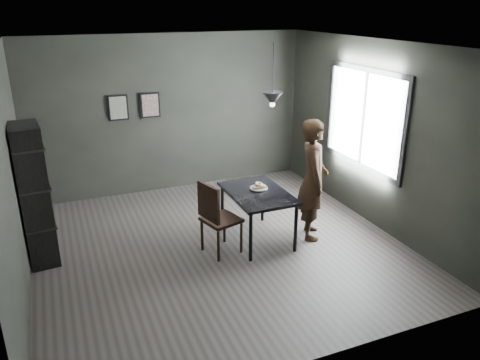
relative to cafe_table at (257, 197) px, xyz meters
name	(u,v)px	position (x,y,z in m)	size (l,w,h in m)	color
ground	(219,246)	(-0.60, 0.00, -0.67)	(5.00, 5.00, 0.00)	#34302D
back_wall	(170,114)	(-0.60, 2.50, 0.73)	(5.00, 0.10, 2.80)	black
ceiling	(215,44)	(-0.60, 0.00, 2.13)	(5.00, 5.00, 0.02)	silver
window_assembly	(363,119)	(1.87, 0.20, 0.93)	(0.04, 1.96, 1.56)	white
cafe_table	(257,197)	(0.00, 0.00, 0.00)	(0.80, 1.20, 0.75)	black
white_plate	(259,188)	(0.06, 0.10, 0.08)	(0.23, 0.23, 0.01)	silver
donut_pile	(259,186)	(0.06, 0.10, 0.13)	(0.22, 0.16, 0.09)	#F7E0C0
woman	(313,180)	(0.79, -0.19, 0.22)	(0.65, 0.43, 1.78)	black
wood_chair	(216,214)	(-0.70, -0.17, -0.07)	(0.56, 0.56, 1.05)	black
shelf_unit	(34,196)	(-2.92, 0.57, 0.27)	(0.35, 0.63, 1.88)	black
pendant_lamp	(272,99)	(0.25, 0.10, 1.38)	(0.28, 0.28, 0.86)	black
framed_print_left	(118,108)	(-1.50, 2.47, 0.93)	(0.34, 0.04, 0.44)	black
framed_print_right	(150,105)	(-0.95, 2.47, 0.93)	(0.34, 0.04, 0.44)	black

